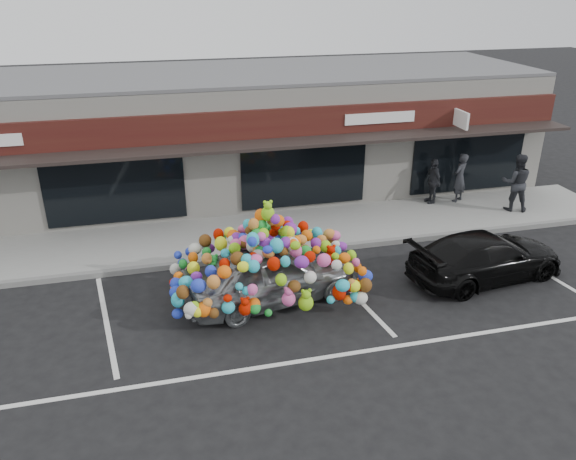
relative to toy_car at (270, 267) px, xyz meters
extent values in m
plane|color=black|center=(-0.74, -0.26, -0.90)|extent=(90.00, 90.00, 0.00)
cube|color=silver|center=(-0.74, 8.24, 1.20)|extent=(24.00, 6.00, 4.20)
cube|color=#59595B|center=(-0.74, 8.24, 3.35)|extent=(24.00, 6.00, 0.12)
cube|color=#3A110F|center=(-0.74, 5.16, 2.25)|extent=(24.00, 0.18, 0.90)
cube|color=black|center=(-0.74, 4.64, 1.75)|extent=(24.00, 1.20, 0.10)
cube|color=white|center=(7.46, 4.69, 2.15)|extent=(0.08, 0.95, 0.55)
cube|color=white|center=(4.76, 5.04, 2.25)|extent=(2.40, 0.04, 0.35)
cube|color=black|center=(-3.74, 5.21, 0.55)|extent=(4.20, 0.12, 2.30)
cube|color=black|center=(2.26, 5.21, 0.55)|extent=(4.20, 0.12, 2.30)
cube|color=black|center=(8.26, 5.21, 0.55)|extent=(4.20, 0.12, 2.30)
cube|color=gray|center=(-0.74, 3.74, -0.83)|extent=(26.00, 3.00, 0.15)
cube|color=slate|center=(-0.74, 2.24, -0.83)|extent=(26.00, 0.18, 0.16)
cube|color=silver|center=(-3.94, -0.06, -0.90)|extent=(0.73, 4.37, 0.01)
cube|color=silver|center=(2.06, -0.06, -0.90)|extent=(0.73, 4.37, 0.01)
cube|color=silver|center=(7.46, -0.06, -0.90)|extent=(0.73, 4.37, 0.01)
cube|color=silver|center=(1.26, -2.56, -0.90)|extent=(14.00, 0.12, 0.01)
imported|color=silver|center=(0.00, 0.00, -0.17)|extent=(2.54, 4.55, 1.46)
ellipsoid|color=#E30000|center=(0.00, 0.00, 1.11)|extent=(1.63, 2.02, 1.10)
sphere|color=#EEFF22|center=(1.50, -0.15, 0.15)|extent=(0.34, 0.34, 0.34)
sphere|color=#2A25DD|center=(0.60, -0.94, -0.35)|extent=(0.36, 0.36, 0.36)
sphere|color=green|center=(-0.80, 0.93, -0.30)|extent=(0.30, 0.30, 0.30)
sphere|color=#DA6392|center=(0.00, 0.00, 1.60)|extent=(0.32, 0.32, 0.32)
sphere|color=orange|center=(-1.29, 0.10, 0.16)|extent=(0.30, 0.30, 0.30)
imported|color=black|center=(5.75, -0.27, -0.28)|extent=(2.36, 4.52, 1.25)
imported|color=black|center=(7.68, 4.63, 0.10)|extent=(0.75, 0.69, 1.71)
imported|color=black|center=(9.08, 3.46, 0.21)|extent=(1.15, 1.04, 1.94)
imported|color=black|center=(6.73, 4.74, 0.03)|extent=(0.93, 0.41, 1.57)
camera|label=1|loc=(-2.45, -11.77, 6.47)|focal=35.00mm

